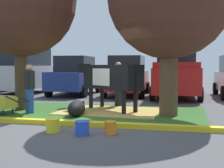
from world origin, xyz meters
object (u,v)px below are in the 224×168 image
object	(u,v)px
cow_holstein	(110,77)
pickup_truck_maroon	(176,74)
bucket_orange	(111,127)
sedan_blue	(75,76)
bucket_yellow	(53,125)
person_visitor_near	(118,83)
bucket_blue	(82,128)
shade_tree_left	(20,0)
suv_dark_grey	(26,70)
sedan_red	(127,76)
calf_lying	(77,108)
person_handler	(30,87)

from	to	relation	value
cow_holstein	pickup_truck_maroon	size ratio (longest dim) A/B	0.50
bucket_orange	sedan_blue	bearing A→B (deg)	114.72
cow_holstein	bucket_yellow	xyz separation A→B (m)	(-0.45, -3.60, -0.96)
person_visitor_near	bucket_blue	world-z (taller)	person_visitor_near
bucket_yellow	sedan_blue	world-z (taller)	sedan_blue
shade_tree_left	bucket_orange	bearing A→B (deg)	-37.30
cow_holstein	suv_dark_grey	size ratio (longest dim) A/B	0.58
shade_tree_left	sedan_red	distance (m)	7.15
calf_lying	pickup_truck_maroon	world-z (taller)	pickup_truck_maroon
cow_holstein	bucket_yellow	distance (m)	3.75
person_handler	sedan_red	distance (m)	7.03
bucket_blue	calf_lying	bearing A→B (deg)	112.52
bucket_blue	suv_dark_grey	distance (m)	11.20
bucket_yellow	pickup_truck_maroon	size ratio (longest dim) A/B	0.06
suv_dark_grey	pickup_truck_maroon	xyz separation A→B (m)	(8.11, -0.19, -0.16)
person_visitor_near	pickup_truck_maroon	size ratio (longest dim) A/B	0.30
person_handler	sedan_blue	distance (m)	6.67
person_visitor_near	suv_dark_grey	world-z (taller)	suv_dark_grey
calf_lying	person_visitor_near	distance (m)	2.59
cow_holstein	person_handler	size ratio (longest dim) A/B	1.73
suv_dark_grey	cow_holstein	bearing A→B (deg)	-41.59
bucket_orange	shade_tree_left	bearing A→B (deg)	142.70
person_visitor_near	bucket_yellow	bearing A→B (deg)	-96.03
calf_lying	bucket_blue	distance (m)	2.60
bucket_yellow	suv_dark_grey	xyz separation A→B (m)	(-5.66, 9.02, 1.11)
sedan_blue	pickup_truck_maroon	distance (m)	5.22
shade_tree_left	calf_lying	size ratio (longest dim) A/B	4.24
person_handler	sedan_blue	world-z (taller)	sedan_blue
calf_lying	bucket_orange	size ratio (longest dim) A/B	4.68
shade_tree_left	cow_holstein	size ratio (longest dim) A/B	2.08
sedan_red	pickup_truck_maroon	xyz separation A→B (m)	(2.46, -0.35, 0.13)
cow_holstein	person_visitor_near	size ratio (longest dim) A/B	1.64
calf_lying	person_visitor_near	world-z (taller)	person_visitor_near
person_visitor_near	shade_tree_left	bearing A→B (deg)	-151.86
bucket_blue	bucket_orange	bearing A→B (deg)	23.10
bucket_orange	sedan_blue	size ratio (longest dim) A/B	0.06
calf_lying	person_visitor_near	size ratio (longest dim) A/B	0.80
person_handler	pickup_truck_maroon	distance (m)	7.75
person_visitor_near	suv_dark_grey	distance (m)	7.54
shade_tree_left	calf_lying	xyz separation A→B (m)	(2.27, -0.78, -3.46)
sedan_blue	sedan_red	world-z (taller)	same
person_handler	person_visitor_near	xyz separation A→B (m)	(2.35, 2.29, 0.05)
sedan_blue	calf_lying	bearing A→B (deg)	-69.49
person_visitor_near	bucket_blue	size ratio (longest dim) A/B	4.99
cow_holstein	bucket_blue	bearing A→B (deg)	-85.57
sedan_red	pickup_truck_maroon	world-z (taller)	pickup_truck_maroon
person_handler	calf_lying	bearing A→B (deg)	-3.71
calf_lying	sedan_red	xyz separation A→B (m)	(0.24, 6.89, 0.75)
bucket_blue	bucket_orange	xyz separation A→B (m)	(0.57, 0.25, -0.01)
person_visitor_near	bucket_orange	distance (m)	4.68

